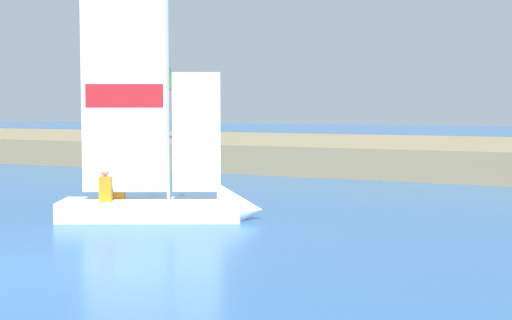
% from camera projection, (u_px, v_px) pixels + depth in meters
% --- Properties ---
extents(ground_plane, '(200.00, 200.00, 0.00)m').
position_uv_depth(ground_plane, '(28.00, 273.00, 12.25)').
color(ground_plane, '#2D609E').
extents(shore_bank, '(80.00, 13.74, 1.17)m').
position_uv_depth(shore_bank, '(413.00, 154.00, 33.77)').
color(shore_bank, '#897A56').
rests_on(shore_bank, ground).
extents(shoreline_tree_left, '(2.70, 2.70, 5.77)m').
position_uv_depth(shoreline_tree_left, '(151.00, 55.00, 36.04)').
color(shoreline_tree_left, brown).
rests_on(shoreline_tree_left, shore_bank).
extents(sailboat, '(4.93, 3.43, 6.65)m').
position_uv_depth(sailboat, '(180.00, 200.00, 17.97)').
color(sailboat, white).
rests_on(sailboat, ground).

